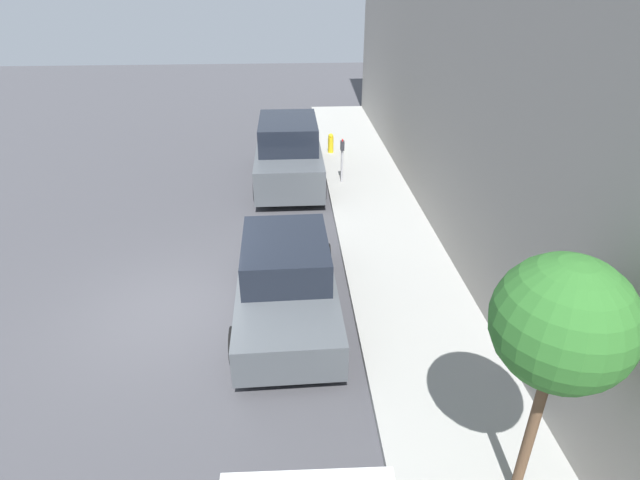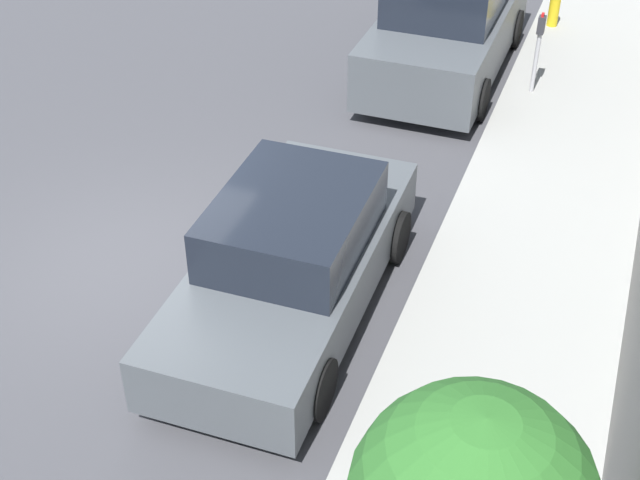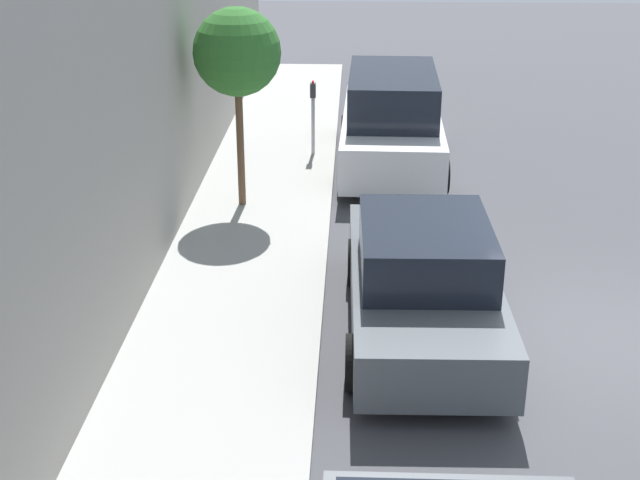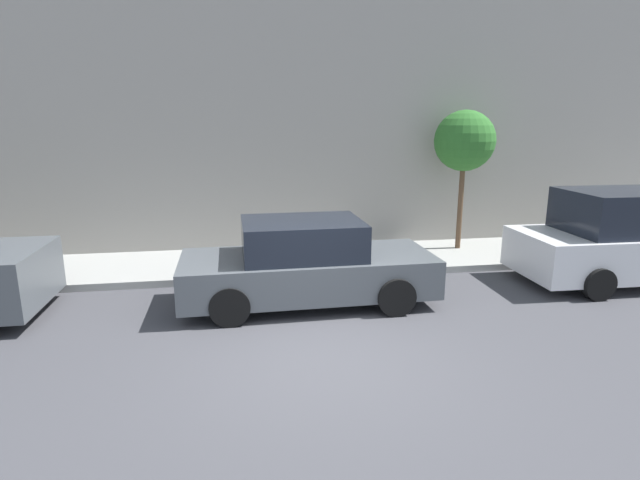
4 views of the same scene
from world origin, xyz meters
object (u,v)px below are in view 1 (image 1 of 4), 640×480
parked_suv_third (289,153)px  fire_hydrant (331,143)px  parked_sedan_second (286,279)px  street_tree (562,324)px  parking_meter_far (342,156)px

parked_suv_third → fire_hydrant: 2.83m
parked_sedan_second → street_tree: size_ratio=1.35×
parking_meter_far → street_tree: size_ratio=0.40×
parked_suv_third → street_tree: bearing=-76.3°
parked_sedan_second → fire_hydrant: bearing=80.0°
parked_sedan_second → fire_hydrant: (1.63, 9.21, -0.23)m
parking_meter_far → street_tree: 10.74m
fire_hydrant → parked_sedan_second: bearing=-100.0°
parked_sedan_second → fire_hydrant: 9.35m
parked_suv_third → parking_meter_far: 1.69m
parking_meter_far → parked_suv_third: bearing=162.1°
parked_sedan_second → street_tree: bearing=-56.1°
fire_hydrant → parking_meter_far: bearing=-88.0°
parking_meter_far → street_tree: (1.09, -10.53, 1.79)m
street_tree → parked_suv_third: bearing=103.7°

